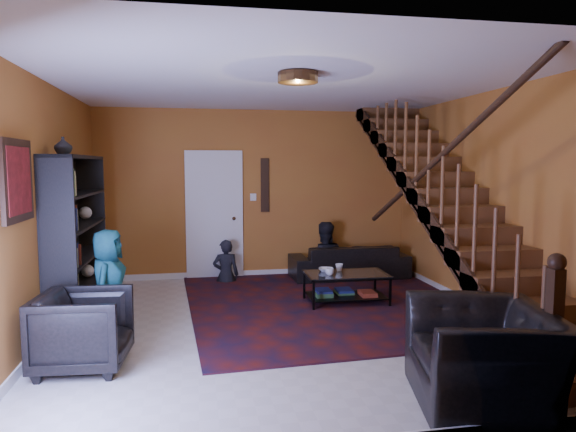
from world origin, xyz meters
The scene contains 21 objects.
floor centered at (0.00, 0.00, 0.00)m, with size 5.50×5.50×0.00m, color beige.
room centered at (-1.33, 1.33, 0.05)m, with size 5.50×5.50×5.50m.
staircase centered at (2.12, 0.00, 1.40)m, with size 0.95×5.02×3.18m.
bookshelf centered at (-2.40, 0.60, 0.96)m, with size 0.35×1.80×2.00m.
door centered at (-0.70, 2.73, 1.02)m, with size 0.82×0.05×2.05m, color silver.
framed_picture centered at (-2.57, -0.90, 1.75)m, with size 0.04×0.74×0.74m, color maroon.
wall_hanging centered at (0.15, 2.73, 1.55)m, with size 0.14×0.03×0.90m, color black.
ceiling_fixture centered at (0.00, -0.80, 2.74)m, with size 0.40×0.40×0.10m, color #3F2814.
rug centered at (0.77, 0.93, 0.01)m, with size 3.74×4.28×0.02m, color #44100C.
sofa centered at (1.50, 2.30, 0.28)m, with size 1.93×0.76×0.56m, color black.
armchair_left centered at (-2.05, -0.95, 0.37)m, with size 0.78×0.80×0.73m, color black.
armchair_right centered at (1.21, -2.25, 0.38)m, with size 1.18×1.03×0.77m, color black.
person_adult_a centered at (-0.54, 2.35, 0.12)m, with size 0.42×0.27×1.15m, color black.
person_adult_b centered at (1.08, 2.35, 0.25)m, with size 0.68×0.53×1.40m, color black.
person_child centered at (-1.95, -0.13, 0.60)m, with size 0.59×0.38×1.20m, color #18595B.
coffee_table centered at (1.00, 0.78, 0.24)m, with size 1.12×0.67×0.42m.
cup_a centered at (0.74, 0.71, 0.47)m, with size 0.12×0.12×0.09m, color #999999.
cup_b centered at (0.94, 0.95, 0.47)m, with size 0.11×0.11×0.10m, color #999999.
bowl centered at (0.75, 0.94, 0.45)m, with size 0.20×0.20×0.05m, color #999999.
vase centered at (-2.41, 0.10, 2.10)m, with size 0.18×0.18×0.19m, color #999999.
popcorn_bucket centered at (-1.75, -0.36, 0.11)m, with size 0.15×0.15×0.17m, color red.
Camera 1 is at (-1.01, -5.83, 1.89)m, focal length 32.00 mm.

